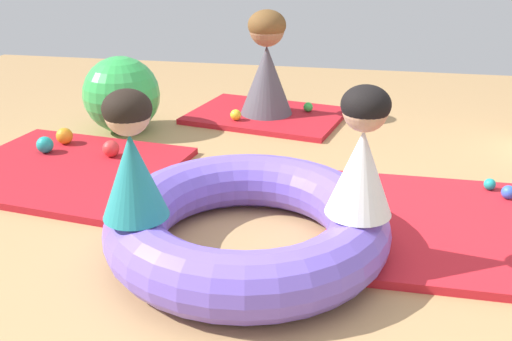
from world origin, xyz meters
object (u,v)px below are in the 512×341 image
at_px(play_ball_orange, 64,136).
at_px(play_ball_yellow, 236,115).
at_px(play_ball_teal_second, 490,184).
at_px(exercise_ball_large, 122,95).
at_px(inflatable_cushion, 247,224).
at_px(adult_seated, 267,65).
at_px(play_ball_pink, 251,97).
at_px(play_ball_teal, 45,145).
at_px(play_ball_blue, 508,192).
at_px(play_ball_green, 308,107).
at_px(child_in_white, 362,153).
at_px(child_in_teal, 131,157).
at_px(play_ball_red, 111,149).

bearing_deg(play_ball_orange, play_ball_yellow, 36.19).
distance_m(play_ball_teal_second, exercise_ball_large, 2.51).
bearing_deg(inflatable_cushion, adult_seated, 97.89).
bearing_deg(play_ball_pink, adult_seated, -59.71).
bearing_deg(play_ball_orange, play_ball_teal, -102.06).
xyz_separation_m(play_ball_blue, play_ball_green, (-1.21, 1.39, 0.00)).
distance_m(child_in_white, exercise_ball_large, 2.34).
xyz_separation_m(child_in_white, play_ball_yellow, (-0.95, 1.85, -0.45)).
height_order(adult_seated, play_ball_yellow, adult_seated).
relative_size(child_in_teal, play_ball_teal_second, 8.23).
distance_m(play_ball_yellow, play_ball_teal_second, 1.91).
bearing_deg(adult_seated, play_ball_yellow, -106.79).
height_order(inflatable_cushion, exercise_ball_large, exercise_ball_large).
relative_size(child_in_white, play_ball_yellow, 6.44).
xyz_separation_m(inflatable_cushion, play_ball_teal_second, (1.18, 0.83, -0.06)).
distance_m(child_in_white, play_ball_blue, 1.20).
bearing_deg(inflatable_cushion, exercise_ball_large, 129.61).
height_order(child_in_white, play_ball_yellow, child_in_white).
bearing_deg(play_ball_orange, play_ball_pink, 51.94).
bearing_deg(play_ball_teal_second, play_ball_green, 131.42).
relative_size(inflatable_cushion, adult_seated, 1.60).
height_order(play_ball_red, exercise_ball_large, exercise_ball_large).
relative_size(play_ball_pink, exercise_ball_large, 0.12).
bearing_deg(play_ball_red, play_ball_yellow, 56.33).
xyz_separation_m(adult_seated, play_ball_green, (0.32, 0.11, -0.35)).
height_order(inflatable_cushion, play_ball_teal, inflatable_cushion).
relative_size(play_ball_pink, play_ball_red, 0.64).
bearing_deg(play_ball_pink, play_ball_blue, -43.12).
distance_m(adult_seated, play_ball_orange, 1.56).
distance_m(play_ball_teal, play_ball_yellow, 1.38).
distance_m(play_ball_yellow, play_ball_orange, 1.24).
xyz_separation_m(child_in_teal, play_ball_blue, (1.65, 1.00, -0.45)).
bearing_deg(play_ball_green, play_ball_teal_second, -48.58).
distance_m(inflatable_cushion, play_ball_blue, 1.45).
height_order(child_in_white, exercise_ball_large, child_in_white).
bearing_deg(play_ball_teal_second, play_ball_pink, 137.44).
bearing_deg(play_ball_teal, play_ball_yellow, 41.24).
height_order(child_in_teal, play_ball_teal_second, child_in_teal).
relative_size(play_ball_green, play_ball_red, 0.71).
relative_size(child_in_teal, child_in_white, 0.98).
distance_m(play_ball_green, play_ball_teal_second, 1.72).
bearing_deg(play_ball_teal, adult_seated, 42.72).
height_order(inflatable_cushion, child_in_white, child_in_white).
relative_size(play_ball_blue, play_ball_pink, 1.09).
xyz_separation_m(play_ball_orange, exercise_ball_large, (0.23, 0.44, 0.18)).
height_order(adult_seated, play_ball_teal_second, adult_seated).
bearing_deg(play_ball_red, play_ball_teal_second, -1.72).
bearing_deg(play_ball_blue, child_in_white, -134.31).
xyz_separation_m(child_in_white, play_ball_blue, (0.77, 0.79, -0.46)).
bearing_deg(play_ball_red, play_ball_pink, 67.47).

